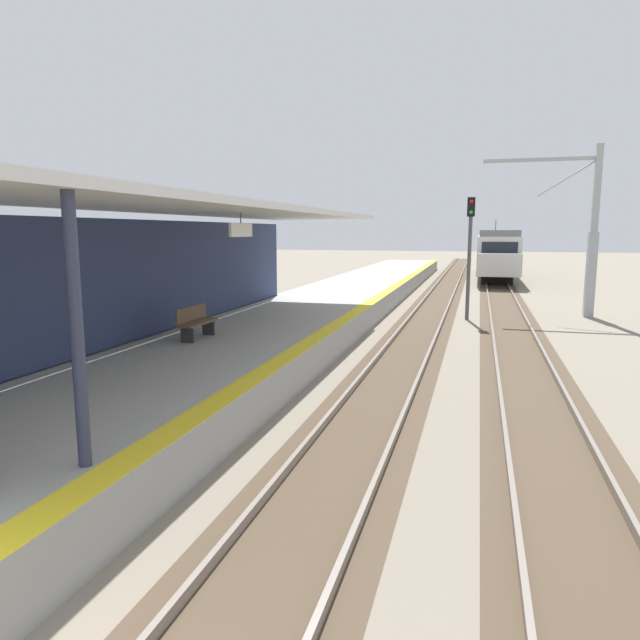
{
  "coord_description": "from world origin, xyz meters",
  "views": [
    {
      "loc": [
        3.97,
        -2.18,
        3.79
      ],
      "look_at": [
        1.08,
        8.26,
        2.1
      ],
      "focal_mm": 32.0,
      "sensor_mm": 36.0,
      "label": 1
    }
  ],
  "objects_px": {
    "rail_signal_post": "(470,245)",
    "platform_bench": "(196,321)",
    "approaching_train": "(496,251)",
    "catenary_pylon_far_side": "(586,236)"
  },
  "relations": [
    {
      "from": "approaching_train",
      "to": "platform_bench",
      "type": "distance_m",
      "value": 36.12
    },
    {
      "from": "rail_signal_post",
      "to": "platform_bench",
      "type": "relative_size",
      "value": 3.25
    },
    {
      "from": "rail_signal_post",
      "to": "catenary_pylon_far_side",
      "type": "height_order",
      "value": "catenary_pylon_far_side"
    },
    {
      "from": "approaching_train",
      "to": "catenary_pylon_far_side",
      "type": "height_order",
      "value": "catenary_pylon_far_side"
    },
    {
      "from": "rail_signal_post",
      "to": "platform_bench",
      "type": "bearing_deg",
      "value": -121.2
    },
    {
      "from": "approaching_train",
      "to": "catenary_pylon_far_side",
      "type": "distance_m",
      "value": 21.62
    },
    {
      "from": "approaching_train",
      "to": "rail_signal_post",
      "type": "height_order",
      "value": "rail_signal_post"
    },
    {
      "from": "approaching_train",
      "to": "platform_bench",
      "type": "xyz_separation_m",
      "value": [
        -8.66,
        -35.06,
        -0.8
      ]
    },
    {
      "from": "approaching_train",
      "to": "platform_bench",
      "type": "relative_size",
      "value": 12.25
    },
    {
      "from": "approaching_train",
      "to": "catenary_pylon_far_side",
      "type": "bearing_deg",
      "value": -81.52
    }
  ]
}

